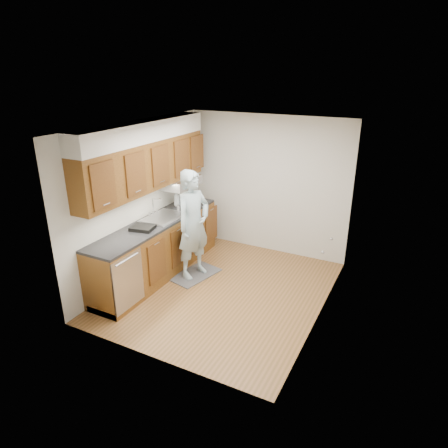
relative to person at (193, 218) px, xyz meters
name	(u,v)px	position (x,y,z in m)	size (l,w,h in m)	color
floor	(223,290)	(0.64, -0.23, -1.02)	(3.50, 3.50, 0.00)	brown
ceiling	(223,127)	(0.64, -0.23, 1.48)	(3.50, 3.50, 0.00)	white
wall_left	(140,200)	(-0.86, -0.23, 0.23)	(0.02, 3.50, 2.50)	beige
wall_right	(326,233)	(2.14, -0.23, 0.23)	(0.02, 3.50, 2.50)	beige
wall_back	(267,185)	(0.64, 1.52, 0.23)	(3.00, 0.02, 2.50)	beige
counter	(158,247)	(-0.56, -0.23, -0.53)	(0.64, 2.80, 1.30)	brown
upper_cabinets	(147,158)	(-0.69, -0.18, 0.93)	(0.47, 2.80, 1.21)	brown
closet_door	(329,241)	(2.13, 0.07, 0.00)	(0.02, 1.22, 2.05)	silver
floor_mat	(195,274)	(0.00, 0.00, -1.01)	(0.49, 0.84, 0.02)	#59595C
person	(193,218)	(0.00, 0.00, 0.00)	(0.71, 0.47, 2.01)	#9BB4BC
soap_bottle_a	(177,198)	(-0.68, 0.57, 0.06)	(0.11, 0.11, 0.29)	silver
soap_bottle_b	(183,201)	(-0.57, 0.59, 0.01)	(0.09, 0.09, 0.19)	silver
soap_bottle_c	(188,199)	(-0.57, 0.74, 0.01)	(0.14, 0.14, 0.18)	silver
steel_can	(179,208)	(-0.51, 0.35, -0.03)	(0.06, 0.06, 0.11)	#A5A5AA
dish_rack	(143,228)	(-0.54, -0.60, -0.06)	(0.34, 0.28, 0.05)	black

